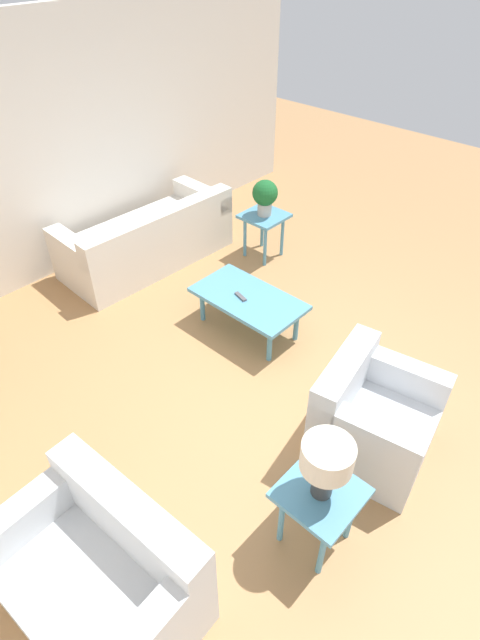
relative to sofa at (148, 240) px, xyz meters
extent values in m
plane|color=#A87A4C|center=(-2.35, 0.44, -0.30)|extent=(14.00, 14.00, 0.00)
cube|color=silver|center=(0.71, 0.44, 1.05)|extent=(0.12, 7.20, 2.70)
cube|color=silver|center=(0.04, 0.00, -0.07)|extent=(0.97, 2.06, 0.45)
cube|color=silver|center=(-0.31, 0.01, 0.31)|extent=(0.27, 2.04, 0.31)
cube|color=silver|center=(0.01, -0.92, 0.26)|extent=(0.91, 0.23, 0.20)
cube|color=silver|center=(0.08, 0.91, 0.26)|extent=(0.91, 0.23, 0.20)
cube|color=silver|center=(-3.46, 0.59, -0.08)|extent=(0.94, 0.98, 0.44)
cube|color=silver|center=(-3.16, 0.65, 0.33)|extent=(0.34, 0.87, 0.39)
cube|color=silver|center=(-3.52, 0.93, 0.26)|extent=(0.82, 0.30, 0.25)
cube|color=silver|center=(-3.40, 0.25, 0.26)|extent=(0.82, 0.30, 0.25)
cube|color=silver|center=(-2.87, 2.74, -0.08)|extent=(1.23, 0.87, 0.44)
cube|color=silver|center=(-2.85, 2.43, 0.33)|extent=(1.20, 0.27, 0.39)
cube|color=silver|center=(-2.36, 2.76, 0.26)|extent=(0.21, 0.82, 0.25)
cube|color=silver|center=(-3.38, 2.71, 0.26)|extent=(0.21, 0.82, 0.25)
cube|color=teal|center=(-1.74, 0.15, 0.09)|extent=(1.11, 0.61, 0.04)
cylinder|color=teal|center=(-2.20, -0.06, -0.11)|extent=(0.05, 0.05, 0.37)
cylinder|color=teal|center=(-1.29, -0.06, -0.11)|extent=(0.05, 0.05, 0.37)
cylinder|color=teal|center=(-2.20, 0.35, -0.11)|extent=(0.05, 0.05, 0.37)
cylinder|color=teal|center=(-1.29, 0.35, -0.11)|extent=(0.05, 0.05, 0.37)
cube|color=teal|center=(-0.92, -1.05, 0.24)|extent=(0.49, 0.49, 0.04)
cylinder|color=teal|center=(-1.08, -1.21, -0.04)|extent=(0.04, 0.04, 0.52)
cylinder|color=teal|center=(-0.76, -1.21, -0.04)|extent=(0.04, 0.04, 0.52)
cylinder|color=teal|center=(-1.08, -0.89, -0.04)|extent=(0.04, 0.04, 0.52)
cylinder|color=teal|center=(-0.76, -0.89, -0.04)|extent=(0.04, 0.04, 0.52)
cube|color=teal|center=(-3.56, 1.50, 0.24)|extent=(0.49, 0.49, 0.04)
cylinder|color=teal|center=(-3.72, 1.34, -0.04)|extent=(0.04, 0.04, 0.52)
cylinder|color=teal|center=(-3.40, 1.34, -0.04)|extent=(0.04, 0.04, 0.52)
cylinder|color=teal|center=(-3.72, 1.66, -0.04)|extent=(0.04, 0.04, 0.52)
cylinder|color=teal|center=(-3.40, 1.66, -0.04)|extent=(0.04, 0.04, 0.52)
cylinder|color=#B2ADA3|center=(-0.92, -1.05, 0.34)|extent=(0.17, 0.17, 0.15)
sphere|color=#195B28|center=(-0.92, -1.05, 0.54)|extent=(0.30, 0.30, 0.30)
cylinder|color=#333333|center=(-3.56, 1.50, 0.40)|extent=(0.13, 0.13, 0.27)
cylinder|color=beige|center=(-3.56, 1.50, 0.62)|extent=(0.32, 0.32, 0.18)
cube|color=#4C4C51|center=(-1.70, 0.21, 0.12)|extent=(0.16, 0.08, 0.02)
camera|label=1|loc=(-4.35, 3.10, 3.03)|focal=28.00mm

